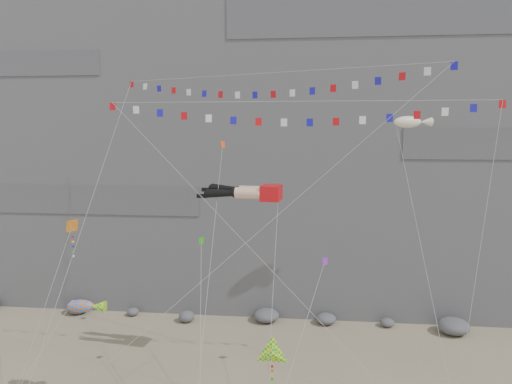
{
  "coord_description": "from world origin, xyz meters",
  "views": [
    {
      "loc": [
        4.38,
        -31.23,
        19.53
      ],
      "look_at": [
        -0.15,
        9.0,
        14.28
      ],
      "focal_mm": 35.0,
      "sensor_mm": 36.0,
      "label": 1
    }
  ],
  "objects": [
    {
      "name": "flag_banner_upper",
      "position": [
        0.47,
        8.97,
        23.76
      ],
      "size": [
        27.4,
        19.98,
        31.12
      ],
      "color": "red",
      "rests_on": "ground"
    },
    {
      "name": "small_kite_a",
      "position": [
        -2.94,
        9.09,
        17.77
      ],
      "size": [
        1.45,
        16.84,
        24.29
      ],
      "color": "#F24B14",
      "rests_on": "ground"
    },
    {
      "name": "talus_boulders",
      "position": [
        0.0,
        17.0,
        0.6
      ],
      "size": [
        60.0,
        3.0,
        1.2
      ],
      "primitive_type": null,
      "color": "slate",
      "rests_on": "ground"
    },
    {
      "name": "harlequin_kite",
      "position": [
        -13.04,
        2.88,
        12.33
      ],
      "size": [
        3.27,
        7.17,
        13.96
      ],
      "color": "red",
      "rests_on": "ground"
    },
    {
      "name": "delta_kite",
      "position": [
        2.16,
        -2.85,
        6.0
      ],
      "size": [
        2.19,
        5.11,
        7.94
      ],
      "color": "#FFF70D",
      "rests_on": "ground"
    },
    {
      "name": "fish_windsock",
      "position": [
        -11.29,
        0.14,
        7.33
      ],
      "size": [
        5.91,
        6.01,
        9.96
      ],
      "color": "#E95A0B",
      "rests_on": "ground"
    },
    {
      "name": "flag_banner_lower",
      "position": [
        3.29,
        4.39,
        21.31
      ],
      "size": [
        27.32,
        7.66,
        24.37
      ],
      "color": "red",
      "rests_on": "ground"
    },
    {
      "name": "cliff",
      "position": [
        0.0,
        32.0,
        25.0
      ],
      "size": [
        80.0,
        28.0,
        50.0
      ],
      "primitive_type": "cube",
      "color": "slate",
      "rests_on": "ground"
    },
    {
      "name": "legs_kite",
      "position": [
        -0.4,
        6.11,
        14.61
      ],
      "size": [
        6.56,
        16.16,
        20.64
      ],
      "rotation": [
        0.0,
        0.0,
        -0.12
      ],
      "color": "red",
      "rests_on": "ground"
    },
    {
      "name": "blimp_windsock",
      "position": [
        12.37,
        12.37,
        19.92
      ],
      "size": [
        3.82,
        15.38,
        24.51
      ],
      "color": "#F2EAC7",
      "rests_on": "ground"
    },
    {
      "name": "small_kite_c",
      "position": [
        -3.5,
        3.36,
        11.13
      ],
      "size": [
        2.7,
        11.26,
        15.68
      ],
      "color": "green",
      "rests_on": "ground"
    },
    {
      "name": "small_kite_b",
      "position": [
        5.38,
        5.16,
        9.47
      ],
      "size": [
        4.6,
        12.07,
        15.39
      ],
      "color": "purple",
      "rests_on": "ground"
    }
  ]
}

